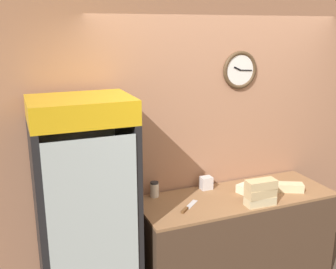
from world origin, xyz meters
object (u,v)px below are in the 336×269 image
sandwich_stack_bottom (260,201)px  condiment_jar (154,189)px  sandwich_stack_middle (261,193)px  beverage_cooler (85,204)px  chefs_knife (187,208)px  napkin_dispenser (206,183)px  sandwich_stack_top (261,184)px  sandwich_flat_right (289,187)px  sandwich_flat_left (248,187)px

sandwich_stack_bottom → condiment_jar: (-0.79, 0.51, 0.03)m
sandwich_stack_middle → condiment_jar: bearing=147.1°
beverage_cooler → chefs_knife: 0.86m
chefs_knife → napkin_dispenser: (0.34, 0.32, 0.05)m
sandwich_stack_top → napkin_dispenser: 0.57m
sandwich_stack_middle → condiment_jar: sandwich_stack_middle is taller
sandwich_flat_right → napkin_dispenser: bearing=154.1°
chefs_knife → sandwich_stack_bottom: bearing=-15.1°
beverage_cooler → sandwich_flat_right: beverage_cooler is taller
beverage_cooler → sandwich_stack_bottom: beverage_cooler is taller
sandwich_stack_middle → sandwich_flat_right: 0.46m
sandwich_stack_bottom → sandwich_stack_middle: 0.08m
sandwich_stack_top → napkin_dispenser: sandwich_stack_top is taller
sandwich_stack_top → chefs_knife: bearing=164.9°
beverage_cooler → napkin_dispenser: (1.18, 0.19, -0.07)m
beverage_cooler → sandwich_stack_bottom: (1.45, -0.30, -0.10)m
sandwich_stack_middle → napkin_dispenser: 0.56m
chefs_knife → sandwich_flat_left: bearing=10.7°
sandwich_stack_middle → sandwich_flat_right: sandwich_stack_middle is taller
sandwich_stack_top → sandwich_flat_left: size_ratio=1.08×
sandwich_stack_middle → sandwich_flat_right: size_ratio=0.96×
condiment_jar → sandwich_flat_right: bearing=-16.5°
beverage_cooler → chefs_knife: (0.84, -0.13, -0.13)m
sandwich_stack_bottom → napkin_dispenser: bearing=119.1°
condiment_jar → sandwich_stack_top: bearing=-32.9°
sandwich_stack_top → napkin_dispenser: bearing=119.1°
sandwich_stack_middle → sandwich_flat_left: 0.31m
sandwich_stack_middle → condiment_jar: (-0.79, 0.51, -0.05)m
sandwich_stack_middle → chefs_knife: (-0.62, 0.17, -0.11)m
sandwich_flat_left → napkin_dispenser: napkin_dispenser is taller
sandwich_stack_middle → sandwich_stack_bottom: bearing=180.0°
beverage_cooler → sandwich_flat_left: 1.52m
beverage_cooler → condiment_jar: bearing=17.7°
sandwich_flat_right → chefs_knife: bearing=179.1°
sandwich_stack_top → chefs_knife: sandwich_stack_top is taller
napkin_dispenser → condiment_jar: bearing=177.7°
chefs_knife → condiment_jar: (-0.17, 0.34, 0.06)m
sandwich_stack_bottom → condiment_jar: size_ratio=1.93×
sandwich_stack_top → condiment_jar: size_ratio=1.93×
sandwich_stack_top → chefs_knife: 0.67m
beverage_cooler → chefs_knife: bearing=-8.8°
beverage_cooler → chefs_knife: beverage_cooler is taller
napkin_dispenser → sandwich_stack_top: bearing=-60.9°
chefs_knife → sandwich_stack_middle: bearing=-15.1°
chefs_knife → condiment_jar: bearing=116.5°
sandwich_flat_right → condiment_jar: condiment_jar is taller
sandwich_flat_right → condiment_jar: (-1.21, 0.36, 0.03)m
sandwich_flat_left → condiment_jar: 0.88m
sandwich_stack_bottom → condiment_jar: 0.94m
beverage_cooler → sandwich_flat_left: bearing=-0.0°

